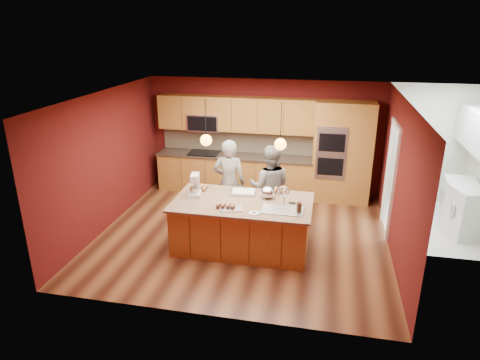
% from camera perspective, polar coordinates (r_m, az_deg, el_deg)
% --- Properties ---
extents(floor, '(5.50, 5.50, 0.00)m').
position_cam_1_polar(floor, '(8.44, 0.36, -7.31)').
color(floor, '#402012').
rests_on(floor, ground).
extents(ceiling, '(5.50, 5.50, 0.00)m').
position_cam_1_polar(ceiling, '(7.58, 0.40, 11.09)').
color(ceiling, white).
rests_on(ceiling, ground).
extents(wall_back, '(5.50, 0.00, 5.50)m').
position_cam_1_polar(wall_back, '(10.27, 3.16, 5.82)').
color(wall_back, '#501110').
rests_on(wall_back, ground).
extents(wall_front, '(5.50, 0.00, 5.50)m').
position_cam_1_polar(wall_front, '(5.67, -4.68, -6.67)').
color(wall_front, '#501110').
rests_on(wall_front, ground).
extents(wall_left, '(0.00, 5.00, 5.00)m').
position_cam_1_polar(wall_left, '(8.84, -17.38, 2.50)').
color(wall_left, '#501110').
rests_on(wall_left, ground).
extents(wall_right, '(0.00, 5.00, 5.00)m').
position_cam_1_polar(wall_right, '(7.87, 20.41, -0.03)').
color(wall_right, '#501110').
rests_on(wall_right, ground).
extents(cabinet_run, '(3.74, 0.64, 2.30)m').
position_cam_1_polar(cabinet_run, '(10.25, -0.86, 3.69)').
color(cabinet_run, '#955E22').
rests_on(cabinet_run, floor).
extents(oven_column, '(1.30, 0.62, 2.30)m').
position_cam_1_polar(oven_column, '(9.93, 13.47, 3.58)').
color(oven_column, '#955E22').
rests_on(oven_column, floor).
extents(doorway_trim, '(0.08, 1.11, 2.20)m').
position_cam_1_polar(doorway_trim, '(8.71, 19.36, -0.08)').
color(doorway_trim, white).
rests_on(doorway_trim, wall_right).
extents(pendant_left, '(0.20, 0.20, 0.80)m').
position_cam_1_polar(pendant_left, '(7.43, -4.55, 5.35)').
color(pendant_left, black).
rests_on(pendant_left, ceiling).
extents(pendant_right, '(0.20, 0.20, 0.80)m').
position_cam_1_polar(pendant_right, '(7.18, 5.40, 4.80)').
color(pendant_right, black).
rests_on(pendant_right, ceiling).
extents(island, '(2.48, 1.39, 1.29)m').
position_cam_1_polar(island, '(7.82, 0.42, -5.86)').
color(island, '#955E22').
rests_on(island, floor).
extents(person_left, '(0.67, 0.45, 1.77)m').
position_cam_1_polar(person_left, '(8.60, -1.45, -0.32)').
color(person_left, black).
rests_on(person_left, floor).
extents(person_right, '(0.85, 0.67, 1.71)m').
position_cam_1_polar(person_right, '(8.47, 3.98, -0.93)').
color(person_right, gray).
rests_on(person_right, floor).
extents(stand_mixer, '(0.26, 0.33, 0.41)m').
position_cam_1_polar(stand_mixer, '(7.87, -6.01, -0.85)').
color(stand_mixer, silver).
rests_on(stand_mixer, island).
extents(sheet_cake, '(0.52, 0.41, 0.05)m').
position_cam_1_polar(sheet_cake, '(7.97, 0.46, -1.64)').
color(sheet_cake, '#B9BBC1').
rests_on(sheet_cake, island).
extents(cooling_rack, '(0.43, 0.35, 0.02)m').
position_cam_1_polar(cooling_rack, '(7.32, -1.18, -3.82)').
color(cooling_rack, '#B5B7BE').
rests_on(cooling_rack, island).
extents(mixing_bowl, '(0.27, 0.27, 0.23)m').
position_cam_1_polar(mixing_bowl, '(7.75, 3.72, -1.66)').
color(mixing_bowl, silver).
rests_on(mixing_bowl, island).
extents(plate, '(0.19, 0.19, 0.01)m').
position_cam_1_polar(plate, '(7.15, 1.88, -4.46)').
color(plate, silver).
rests_on(plate, island).
extents(tumbler, '(0.08, 0.08, 0.17)m').
position_cam_1_polar(tumbler, '(7.25, 7.88, -3.63)').
color(tumbler, '#341D12').
rests_on(tumbler, island).
extents(phone, '(0.13, 0.07, 0.01)m').
position_cam_1_polar(phone, '(7.61, 6.99, -3.05)').
color(phone, black).
rests_on(phone, island).
extents(cupcakes_left, '(0.25, 0.25, 0.08)m').
position_cam_1_polar(cupcakes_left, '(8.19, -5.25, -1.01)').
color(cupcakes_left, tan).
rests_on(cupcakes_left, island).
extents(cupcakes_rack, '(0.34, 0.17, 0.08)m').
position_cam_1_polar(cupcakes_rack, '(7.33, -1.91, -3.40)').
color(cupcakes_rack, tan).
rests_on(cupcakes_rack, island).
extents(cupcakes_right, '(0.26, 0.26, 0.08)m').
position_cam_1_polar(cupcakes_right, '(8.04, 5.35, -1.40)').
color(cupcakes_right, tan).
rests_on(cupcakes_right, island).
extents(washer, '(0.76, 0.77, 0.97)m').
position_cam_1_polar(washer, '(9.29, 28.05, -3.86)').
color(washer, silver).
rests_on(washer, floor).
extents(dryer, '(0.65, 0.67, 0.93)m').
position_cam_1_polar(dryer, '(9.87, 27.03, -2.47)').
color(dryer, silver).
rests_on(dryer, floor).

